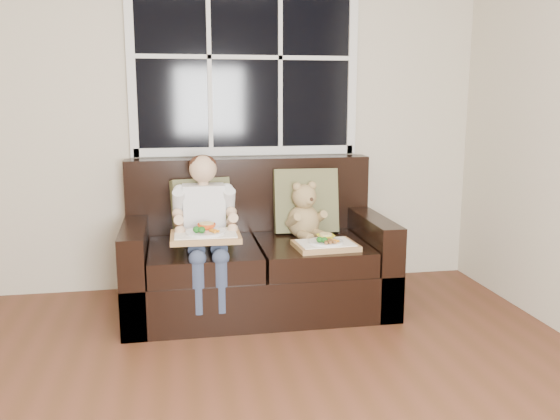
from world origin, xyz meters
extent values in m
cube|color=beige|center=(0.00, 2.50, 1.35)|extent=(4.50, 0.02, 2.70)
cube|color=black|center=(0.54, 2.48, 1.65)|extent=(1.50, 0.02, 1.25)
cube|color=silver|center=(0.54, 2.47, 0.99)|extent=(1.58, 0.04, 0.06)
cube|color=silver|center=(-0.24, 2.47, 1.65)|extent=(0.06, 0.04, 1.37)
cube|color=silver|center=(1.32, 2.47, 1.65)|extent=(0.06, 0.04, 1.37)
cube|color=silver|center=(0.54, 2.47, 1.65)|extent=(1.50, 0.03, 0.03)
cube|color=black|center=(0.54, 1.95, 0.15)|extent=(1.70, 0.90, 0.30)
cube|color=black|center=(-0.24, 1.95, 0.30)|extent=(0.15, 0.90, 0.60)
cube|color=black|center=(1.31, 1.95, 0.30)|extent=(0.15, 0.90, 0.60)
cube|color=black|center=(0.54, 2.33, 0.63)|extent=(1.70, 0.18, 0.66)
cube|color=black|center=(0.19, 1.87, 0.38)|extent=(0.68, 0.72, 0.15)
cube|color=black|center=(0.89, 1.87, 0.38)|extent=(0.68, 0.72, 0.15)
cube|color=#646740|center=(0.19, 2.17, 0.65)|extent=(0.42, 0.26, 0.40)
cube|color=#646740|center=(0.91, 2.17, 0.67)|extent=(0.45, 0.22, 0.45)
cube|color=silver|center=(0.20, 2.00, 0.64)|extent=(0.27, 0.16, 0.37)
sphere|color=tan|center=(0.20, 1.99, 0.93)|extent=(0.17, 0.17, 0.17)
ellipsoid|color=#371C11|center=(0.20, 2.00, 0.96)|extent=(0.17, 0.17, 0.12)
cylinder|color=#2E3851|center=(0.13, 1.80, 0.50)|extent=(0.10, 0.33, 0.10)
cylinder|color=#2E3851|center=(0.27, 1.80, 0.50)|extent=(0.10, 0.33, 0.10)
cylinder|color=#2E3851|center=(0.13, 1.54, 0.30)|extent=(0.09, 0.09, 0.31)
cylinder|color=#2E3851|center=(0.27, 1.54, 0.30)|extent=(0.09, 0.09, 0.31)
cylinder|color=tan|center=(0.04, 1.88, 0.69)|extent=(0.07, 0.32, 0.26)
cylinder|color=tan|center=(0.36, 1.88, 0.69)|extent=(0.07, 0.32, 0.26)
ellipsoid|color=tan|center=(0.87, 2.05, 0.55)|extent=(0.26, 0.24, 0.23)
sphere|color=tan|center=(0.87, 2.04, 0.72)|extent=(0.20, 0.20, 0.16)
sphere|color=tan|center=(0.81, 2.04, 0.79)|extent=(0.06, 0.06, 0.06)
sphere|color=tan|center=(0.93, 2.04, 0.79)|extent=(0.06, 0.06, 0.06)
sphere|color=tan|center=(0.87, 1.97, 0.71)|extent=(0.06, 0.06, 0.06)
sphere|color=#311F15|center=(0.87, 1.95, 0.72)|extent=(0.03, 0.03, 0.03)
cylinder|color=tan|center=(0.82, 1.93, 0.48)|extent=(0.10, 0.14, 0.06)
cylinder|color=tan|center=(0.92, 1.93, 0.48)|extent=(0.10, 0.14, 0.06)
cube|color=#AD8A4E|center=(0.19, 1.68, 0.56)|extent=(0.42, 0.32, 0.03)
cube|color=white|center=(0.19, 1.68, 0.58)|extent=(0.37, 0.27, 0.01)
cylinder|color=white|center=(0.19, 1.68, 0.59)|extent=(0.24, 0.24, 0.01)
imported|color=#F64F14|center=(0.20, 1.72, 0.62)|extent=(0.11, 0.11, 0.03)
cylinder|color=#E8DB7E|center=(0.20, 1.72, 0.62)|extent=(0.09, 0.09, 0.02)
ellipsoid|color=#226C22|center=(0.14, 1.64, 0.62)|extent=(0.04, 0.04, 0.04)
ellipsoid|color=#226C22|center=(0.17, 1.62, 0.62)|extent=(0.04, 0.04, 0.04)
cylinder|color=orange|center=(0.23, 1.63, 0.61)|extent=(0.05, 0.06, 0.02)
cube|color=#AD8A4E|center=(0.94, 1.71, 0.47)|extent=(0.40, 0.31, 0.03)
cube|color=white|center=(0.94, 1.71, 0.48)|extent=(0.35, 0.27, 0.01)
cylinder|color=white|center=(0.94, 1.70, 0.49)|extent=(0.22, 0.22, 0.01)
imported|color=yellow|center=(0.95, 1.74, 0.51)|extent=(0.12, 0.12, 0.03)
cylinder|color=#E8DB7E|center=(0.95, 1.74, 0.52)|extent=(0.08, 0.08, 0.02)
ellipsoid|color=#226C22|center=(0.89, 1.67, 0.52)|extent=(0.04, 0.04, 0.04)
ellipsoid|color=#226C22|center=(0.91, 1.65, 0.52)|extent=(0.04, 0.04, 0.04)
cylinder|color=orange|center=(0.98, 1.66, 0.51)|extent=(0.04, 0.06, 0.01)
cylinder|color=brown|center=(0.94, 1.64, 0.51)|extent=(0.03, 0.08, 0.02)
camera|label=1|loc=(0.01, -1.77, 1.40)|focal=38.00mm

